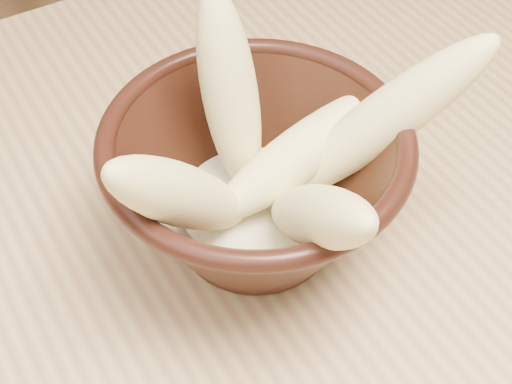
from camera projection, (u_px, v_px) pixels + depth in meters
bowl at (256, 183)px, 0.43m from camera, size 0.18×0.18×0.10m
milk_puddle at (256, 209)px, 0.45m from camera, size 0.10×0.10×0.01m
banana_upright at (230, 93)px, 0.42m from camera, size 0.04×0.08×0.13m
banana_left at (183, 196)px, 0.38m from camera, size 0.12×0.07×0.13m
banana_right at (383, 121)px, 0.42m from camera, size 0.14×0.08×0.13m
banana_across at (303, 152)px, 0.44m from camera, size 0.15×0.05×0.06m
banana_front at (318, 216)px, 0.38m from camera, size 0.06×0.13×0.12m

